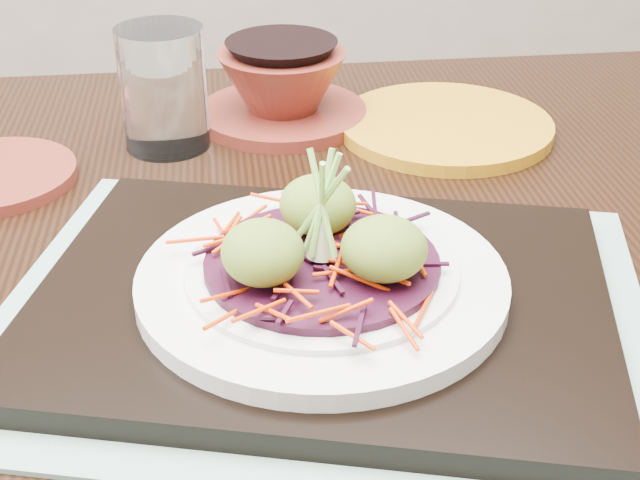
{
  "coord_description": "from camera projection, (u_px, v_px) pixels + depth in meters",
  "views": [
    {
      "loc": [
        0.06,
        -0.66,
        1.16
      ],
      "look_at": [
        0.09,
        -0.15,
        0.86
      ],
      "focal_mm": 50.0,
      "sensor_mm": 36.0,
      "label": 1
    }
  ],
  "objects": [
    {
      "name": "terracotta_bowl_set",
      "position": [
        282.0,
        90.0,
        0.88
      ],
      "size": [
        0.19,
        0.19,
        0.07
      ],
      "rotation": [
        0.0,
        0.0,
        0.15
      ],
      "color": "maroon",
      "rests_on": "dining_table"
    },
    {
      "name": "water_glass",
      "position": [
        164.0,
        89.0,
        0.81
      ],
      "size": [
        0.1,
        0.1,
        0.11
      ],
      "primitive_type": "cylinder",
      "rotation": [
        0.0,
        0.0,
        0.39
      ],
      "color": "white",
      "rests_on": "dining_table"
    },
    {
      "name": "placemat",
      "position": [
        322.0,
        313.0,
        0.6
      ],
      "size": [
        0.49,
        0.42,
        0.0
      ],
      "primitive_type": "cube",
      "rotation": [
        0.0,
        0.0,
        -0.21
      ],
      "color": "#84AA9A",
      "rests_on": "dining_table"
    },
    {
      "name": "white_plate",
      "position": [
        322.0,
        279.0,
        0.58
      ],
      "size": [
        0.24,
        0.24,
        0.02
      ],
      "color": "silver",
      "rests_on": "serving_tray"
    },
    {
      "name": "carrot_julienne",
      "position": [
        322.0,
        253.0,
        0.57
      ],
      "size": [
        0.19,
        0.19,
        0.01
      ],
      "primitive_type": null,
      "color": "red",
      "rests_on": "cabbage_bed"
    },
    {
      "name": "guacamole_scoops",
      "position": [
        322.0,
        235.0,
        0.57
      ],
      "size": [
        0.13,
        0.12,
        0.04
      ],
      "color": "olive",
      "rests_on": "cabbage_bed"
    },
    {
      "name": "serving_tray",
      "position": [
        322.0,
        300.0,
        0.59
      ],
      "size": [
        0.43,
        0.35,
        0.02
      ],
      "primitive_type": "cube",
      "rotation": [
        0.0,
        0.0,
        -0.21
      ],
      "color": "black",
      "rests_on": "placemat"
    },
    {
      "name": "cabbage_bed",
      "position": [
        322.0,
        263.0,
        0.58
      ],
      "size": [
        0.15,
        0.15,
        0.01
      ],
      "primitive_type": "cylinder",
      "color": "#30091C",
      "rests_on": "white_plate"
    },
    {
      "name": "scallion_garnish",
      "position": [
        322.0,
        209.0,
        0.56
      ],
      "size": [
        0.06,
        0.06,
        0.08
      ],
      "primitive_type": null,
      "color": "#87C54F",
      "rests_on": "cabbage_bed"
    },
    {
      "name": "yellow_plate",
      "position": [
        445.0,
        126.0,
        0.86
      ],
      "size": [
        0.24,
        0.24,
        0.01
      ],
      "primitive_type": "cylinder",
      "rotation": [
        0.0,
        0.0,
        0.16
      ],
      "color": "#AA7212",
      "rests_on": "dining_table"
    },
    {
      "name": "dining_table",
      "position": [
        265.0,
        380.0,
        0.71
      ],
      "size": [
        1.35,
        0.94,
        0.81
      ],
      "rotation": [
        0.0,
        0.0,
        0.06
      ],
      "color": "black",
      "rests_on": "ground"
    }
  ]
}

